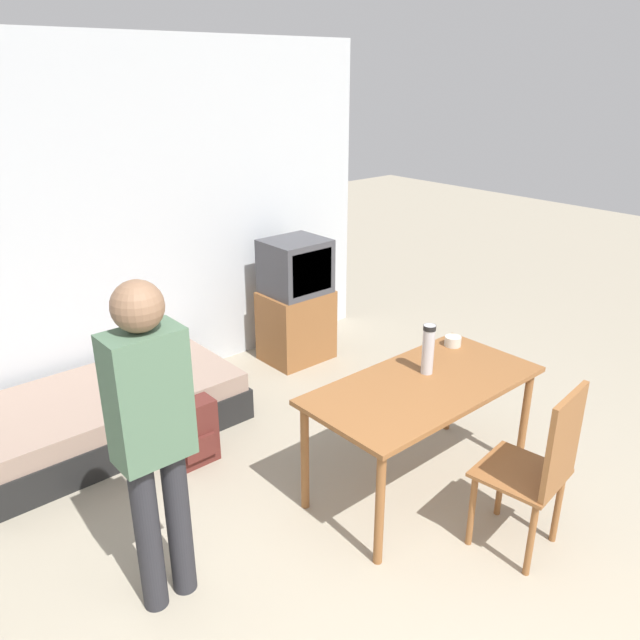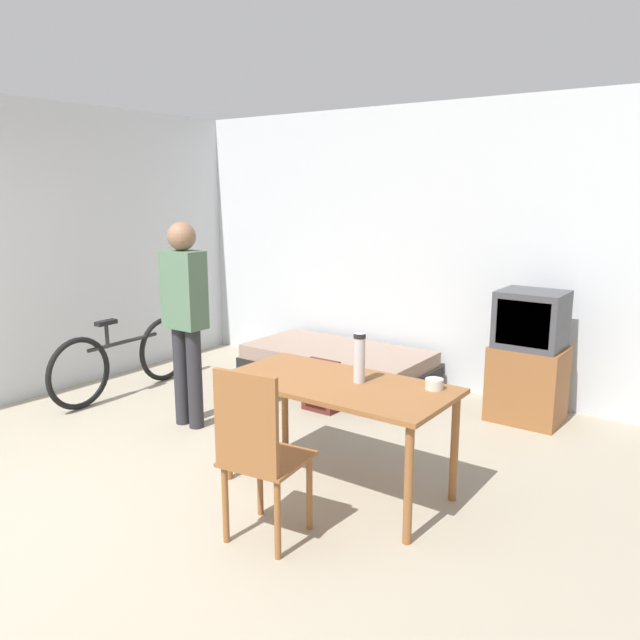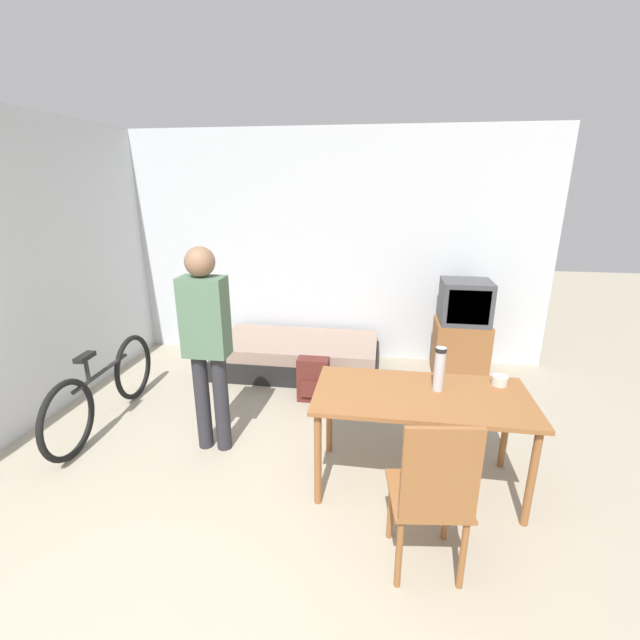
{
  "view_description": "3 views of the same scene",
  "coord_description": "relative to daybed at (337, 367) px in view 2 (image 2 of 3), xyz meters",
  "views": [
    {
      "loc": [
        -1.49,
        -0.6,
        2.46
      ],
      "look_at": [
        0.74,
        1.97,
        1.07
      ],
      "focal_mm": 35.0,
      "sensor_mm": 36.0,
      "label": 1
    },
    {
      "loc": [
        3.21,
        -1.64,
        1.92
      ],
      "look_at": [
        0.67,
        1.92,
        0.99
      ],
      "focal_mm": 35.0,
      "sensor_mm": 36.0,
      "label": 2
    },
    {
      "loc": [
        0.82,
        -1.22,
        2.1
      ],
      "look_at": [
        0.33,
        2.03,
        1.04
      ],
      "focal_mm": 24.0,
      "sensor_mm": 36.0,
      "label": 3
    }
  ],
  "objects": [
    {
      "name": "mate_bowl",
      "position": [
        1.78,
        -1.59,
        0.57
      ],
      "size": [
        0.11,
        0.11,
        0.07
      ],
      "color": "beige",
      "rests_on": "dining_table"
    },
    {
      "name": "backpack",
      "position": [
        0.29,
        -0.69,
        0.04
      ],
      "size": [
        0.31,
        0.19,
        0.45
      ],
      "color": "#56231E",
      "rests_on": "ground_plane"
    },
    {
      "name": "dining_table",
      "position": [
        1.23,
        -1.82,
        0.46
      ],
      "size": [
        1.46,
        0.72,
        0.73
      ],
      "color": "brown",
      "rests_on": "ground_plane"
    },
    {
      "name": "bicycle",
      "position": [
        -1.49,
        -1.39,
        0.15
      ],
      "size": [
        0.14,
        1.66,
        0.74
      ],
      "color": "black",
      "rests_on": "ground_plane"
    },
    {
      "name": "person_standing",
      "position": [
        -0.39,
        -1.6,
        0.78
      ],
      "size": [
        0.34,
        0.22,
        1.66
      ],
      "color": "#28282D",
      "rests_on": "ground_plane"
    },
    {
      "name": "ground_plane",
      "position": [
        0.11,
        -3.29,
        -0.19
      ],
      "size": [
        20.0,
        20.0,
        0.0
      ],
      "primitive_type": "plane",
      "color": "#9E937F"
    },
    {
      "name": "thermos_flask",
      "position": [
        1.34,
        -1.74,
        0.71
      ],
      "size": [
        0.08,
        0.08,
        0.31
      ],
      "color": "#B7B7BC",
      "rests_on": "dining_table"
    },
    {
      "name": "wooden_chair",
      "position": [
        1.24,
        -2.6,
        0.37
      ],
      "size": [
        0.47,
        0.47,
        1.0
      ],
      "color": "brown",
      "rests_on": "ground_plane"
    },
    {
      "name": "wall_left",
      "position": [
        -2.14,
        -1.37,
        1.16
      ],
      "size": [
        0.06,
        4.84,
        2.7
      ],
      "color": "silver",
      "rests_on": "ground_plane"
    },
    {
      "name": "wall_back",
      "position": [
        0.11,
        0.58,
        1.16
      ],
      "size": [
        5.44,
        0.06,
        2.7
      ],
      "color": "silver",
      "rests_on": "ground_plane"
    },
    {
      "name": "daybed",
      "position": [
        0.0,
        0.0,
        0.0
      ],
      "size": [
        1.84,
        0.94,
        0.38
      ],
      "color": "black",
      "rests_on": "ground_plane"
    },
    {
      "name": "tv",
      "position": [
        1.82,
        0.13,
        0.35
      ],
      "size": [
        0.58,
        0.46,
        1.1
      ],
      "color": "brown",
      "rests_on": "ground_plane"
    }
  ]
}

